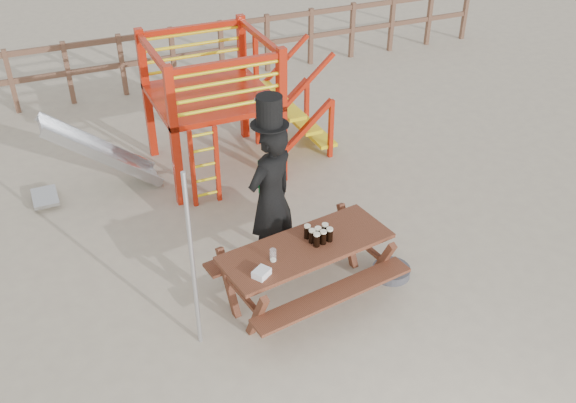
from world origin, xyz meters
name	(u,v)px	position (x,y,z in m)	size (l,w,h in m)	color
ground	(300,313)	(0.00, 0.00, 0.00)	(60.00, 60.00, 0.00)	tan
back_fence	(147,54)	(0.00, 7.00, 0.74)	(15.09, 0.09, 1.20)	brown
playground_fort	(207,106)	(0.12, 3.58, 1.07)	(4.71, 1.84, 2.10)	#B4200C
picnic_table	(306,265)	(0.17, 0.22, 0.48)	(2.15, 1.64, 0.77)	brown
man_with_hat	(271,195)	(0.06, 0.99, 1.03)	(0.84, 0.72, 2.29)	black
metal_pole	(193,264)	(-1.18, 0.05, 1.07)	(0.05, 0.05, 2.15)	#B2B2B7
parasol_base	(391,271)	(1.32, 0.16, 0.06)	(0.47, 0.47, 0.20)	#3D3D42
paper_bag	(261,273)	(-0.49, -0.07, 0.81)	(0.18, 0.14, 0.08)	white
stout_pints	(319,235)	(0.34, 0.25, 0.85)	(0.28, 0.26, 0.17)	black
empty_glasses	(273,256)	(-0.28, 0.12, 0.84)	(0.07, 0.07, 0.15)	silver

